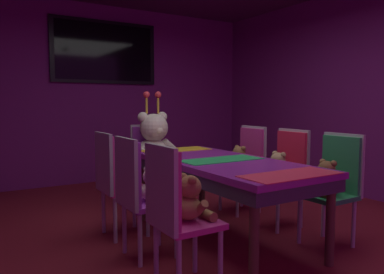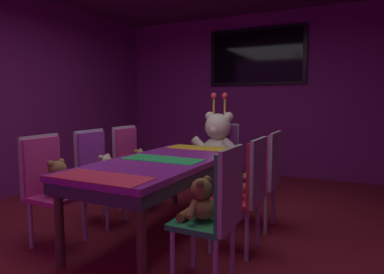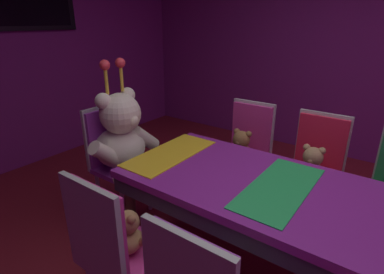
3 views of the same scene
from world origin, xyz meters
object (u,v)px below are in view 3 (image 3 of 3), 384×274
teddy_right_1 (311,167)px  chair_right_2 (248,144)px  chair_right_1 (316,160)px  throne_chair (111,149)px  chair_left_2 (108,244)px  teddy_left_2 (129,233)px  king_teddy_bear (123,137)px  teddy_right_2 (241,149)px  banquet_table (278,201)px

teddy_right_1 → chair_right_2: bearing=-103.0°
chair_right_1 → throne_chair: bearing=-61.2°
chair_left_2 → teddy_left_2: 0.14m
teddy_left_2 → chair_right_1: 1.63m
chair_right_1 → king_teddy_bear: bearing=-58.3°
teddy_right_1 → chair_right_2: (0.14, 0.62, 0.01)m
teddy_right_2 → throne_chair: (-0.70, 0.92, 0.01)m
throne_chair → king_teddy_bear: bearing=-0.0°
teddy_left_2 → banquet_table: bearing=-40.5°
chair_right_2 → king_teddy_bear: king_teddy_bear is taller
chair_left_2 → king_teddy_bear: (0.82, 0.79, 0.16)m
chair_right_2 → throne_chair: bearing=-47.6°
chair_right_1 → teddy_right_2: 0.63m
teddy_left_2 → king_teddy_bear: (0.68, 0.79, 0.19)m
teddy_right_2 → throne_chair: 1.16m
teddy_right_1 → chair_right_2: chair_right_2 is taller
teddy_left_2 → teddy_right_2: (1.38, 0.04, 0.02)m
banquet_table → king_teddy_bear: 1.38m
chair_left_2 → chair_right_1: 1.77m
banquet_table → teddy_left_2: (-0.68, 0.58, -0.08)m
banquet_table → chair_right_2: bearing=36.4°
banquet_table → chair_right_1: size_ratio=2.05×
teddy_left_2 → throne_chair: 1.18m
chair_right_2 → teddy_right_2: bearing=0.0°
banquet_table → chair_right_2: size_ratio=2.05×
chair_left_2 → teddy_right_2: 1.52m
banquet_table → teddy_right_2: (0.70, 0.62, -0.06)m
banquet_table → teddy_right_2: size_ratio=6.15×
teddy_right_1 → teddy_right_2: teddy_right_2 is taller
banquet_table → chair_right_1: chair_right_1 is taller
chair_right_1 → chair_right_2: same height
chair_left_2 → teddy_right_1: 1.63m
throne_chair → teddy_left_2: bearing=-35.3°
chair_right_1 → teddy_right_1: bearing=-0.0°
teddy_right_1 → chair_right_1: bearing=180.0°
teddy_left_2 → chair_right_1: (1.53, -0.58, 0.03)m
banquet_table → throne_chair: 1.54m
chair_right_2 → king_teddy_bear: size_ratio=1.05×
teddy_left_2 → chair_right_1: chair_right_1 is taller
teddy_right_2 → throne_chair: bearing=-52.9°
teddy_right_1 → teddy_right_2: size_ratio=1.00×
throne_chair → chair_right_2: bearing=42.4°
chair_right_1 → teddy_right_2: bearing=-76.5°
teddy_right_2 → king_teddy_bear: bearing=-47.1°
chair_left_2 → teddy_right_2: (1.52, 0.04, -0.01)m
chair_left_2 → teddy_right_2: size_ratio=3.00×
chair_right_1 → teddy_right_2: chair_right_1 is taller
chair_right_2 → chair_right_1: bearing=90.2°
chair_right_2 → throne_chair: 1.25m
banquet_table → teddy_right_1: bearing=0.3°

